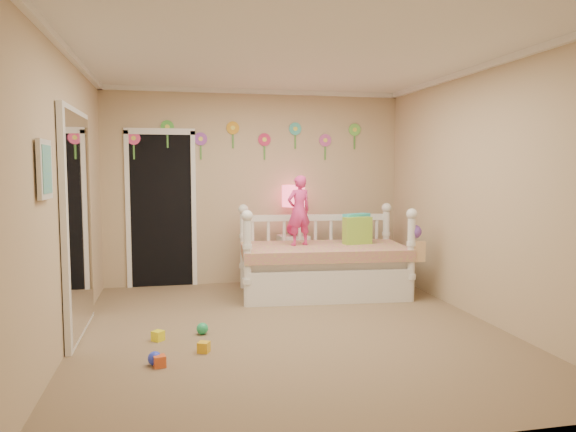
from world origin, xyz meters
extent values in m
cube|color=#7F684C|center=(0.00, 0.00, 0.00)|extent=(4.00, 4.50, 0.01)
cube|color=white|center=(0.00, 0.00, 2.60)|extent=(4.00, 4.50, 0.01)
cube|color=tan|center=(0.00, 2.25, 1.30)|extent=(4.00, 0.01, 2.60)
cube|color=tan|center=(-2.00, 0.00, 1.30)|extent=(0.01, 4.50, 2.60)
cube|color=tan|center=(2.00, 0.00, 1.30)|extent=(0.01, 4.50, 2.60)
cube|color=#28B7C8|center=(1.19, 1.52, 0.79)|extent=(0.39, 0.27, 0.37)
cube|color=#8DC43B|center=(1.15, 1.38, 0.78)|extent=(0.37, 0.18, 0.34)
imported|color=#EE368A|center=(0.41, 1.42, 1.04)|extent=(0.36, 0.29, 0.86)
cube|color=white|center=(0.49, 2.07, 0.33)|extent=(0.41, 0.33, 0.65)
sphere|color=#E41E67|center=(0.49, 2.07, 0.74)|extent=(0.18, 0.18, 0.18)
cylinder|color=#E41E67|center=(0.49, 2.07, 0.94)|extent=(0.03, 0.03, 0.39)
cylinder|color=#F94A68|center=(0.49, 2.07, 1.18)|extent=(0.31, 0.31, 0.29)
cube|color=black|center=(-1.25, 2.23, 1.03)|extent=(0.90, 0.04, 2.07)
cube|color=white|center=(-1.96, 0.30, 1.05)|extent=(0.07, 1.30, 2.10)
cube|color=white|center=(-1.97, -0.90, 1.55)|extent=(0.05, 0.34, 0.42)
camera|label=1|loc=(-1.08, -4.96, 1.56)|focal=33.53mm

